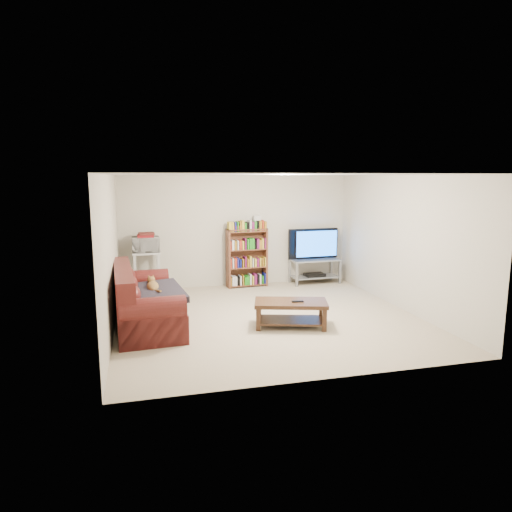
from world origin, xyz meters
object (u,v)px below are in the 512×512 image
object	(u,v)px
sofa	(142,305)
coffee_table	(291,309)
tv_stand	(315,267)
bookshelf	(247,257)

from	to	relation	value
sofa	coffee_table	xyz separation A→B (m)	(2.30, -0.64, -0.04)
sofa	tv_stand	size ratio (longest dim) A/B	2.06
coffee_table	tv_stand	bearing A→B (deg)	77.73
sofa	coffee_table	size ratio (longest dim) A/B	1.83
sofa	bookshelf	bearing A→B (deg)	40.57
sofa	tv_stand	xyz separation A→B (m)	(3.79, 2.13, 0.04)
sofa	tv_stand	bearing A→B (deg)	25.58
tv_stand	coffee_table	bearing A→B (deg)	-120.81
coffee_table	tv_stand	world-z (taller)	tv_stand
tv_stand	bookshelf	bearing A→B (deg)	175.43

